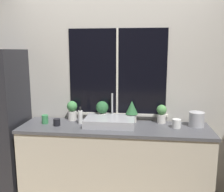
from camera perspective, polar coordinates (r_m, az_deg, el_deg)
The scene contains 13 objects.
wall_back at distance 3.08m, azimuth 1.27°, elevation 2.83°, with size 8.00×0.09×2.70m.
wall_left at distance 4.59m, azimuth -24.30°, elevation 4.40°, with size 0.06×7.00×2.70m.
counter at distance 3.01m, azimuth 0.55°, elevation -15.25°, with size 2.14×0.58×0.91m.
sink at distance 2.87m, azimuth -0.46°, elevation -5.82°, with size 0.57×0.42×0.34m.
potted_plant_far_left at distance 3.10m, azimuth -9.09°, elevation -3.15°, with size 0.13×0.13×0.24m.
potted_plant_center_left at distance 3.02m, azimuth -2.27°, elevation -3.05°, with size 0.15×0.15×0.25m.
potted_plant_center_right at distance 2.99m, azimuth 4.54°, elevation -3.28°, with size 0.15×0.15×0.26m.
potted_plant_far_right at distance 3.00m, azimuth 11.25°, elevation -3.90°, with size 0.12×0.12×0.22m.
soap_bottle at distance 2.95m, azimuth -7.25°, elevation -4.69°, with size 0.05×0.05×0.20m.
mug_black at distance 2.93m, azimuth -12.50°, elevation -5.87°, with size 0.08×0.08×0.08m.
mug_white at distance 2.87m, azimuth 14.52°, elevation -6.11°, with size 0.09×0.09×0.10m.
mug_green at distance 3.04m, azimuth -15.07°, elevation -5.16°, with size 0.07×0.07×0.10m.
kettle at distance 2.97m, azimuth 18.78°, elevation -4.94°, with size 0.17×0.17×0.18m.
Camera 1 is at (0.29, -2.42, 1.75)m, focal length 40.00 mm.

